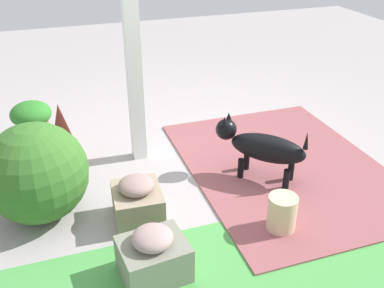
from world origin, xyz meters
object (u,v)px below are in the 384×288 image
at_px(porch_pillar, 132,43).
at_px(round_shrub, 37,173).
at_px(terracotta_pot_spiky, 63,135).
at_px(stone_planter_far, 154,256).
at_px(ceramic_urn, 282,214).
at_px(terracotta_pot_broad, 32,121).
at_px(stone_planter_mid, 137,201).
at_px(dog, 261,146).

height_order(porch_pillar, round_shrub, porch_pillar).
distance_m(round_shrub, terracotta_pot_spiky, 0.84).
distance_m(stone_planter_far, ceramic_urn, 1.07).
relative_size(terracotta_pot_broad, ceramic_urn, 1.56).
distance_m(stone_planter_mid, terracotta_pot_broad, 1.76).
distance_m(porch_pillar, terracotta_pot_spiky, 1.13).
xyz_separation_m(porch_pillar, terracotta_pot_broad, (0.99, -0.61, -0.90)).
bearing_deg(terracotta_pot_spiky, stone_planter_mid, 113.74).
distance_m(porch_pillar, terracotta_pot_broad, 1.46).
bearing_deg(terracotta_pot_spiky, ceramic_urn, 133.53).
distance_m(stone_planter_mid, round_shrub, 0.81).
height_order(stone_planter_far, dog, dog).
bearing_deg(terracotta_pot_spiky, porch_pillar, 170.49).
bearing_deg(terracotta_pot_broad, porch_pillar, 148.46).
bearing_deg(stone_planter_mid, terracotta_pot_spiky, -66.26).
bearing_deg(ceramic_urn, dog, -103.15).
bearing_deg(round_shrub, dog, 177.84).
bearing_deg(stone_planter_far, ceramic_urn, -171.95).
bearing_deg(round_shrub, stone_planter_far, 126.44).
xyz_separation_m(terracotta_pot_spiky, dog, (-1.68, 0.87, 0.04)).
relative_size(stone_planter_far, round_shrub, 0.59).
bearing_deg(terracotta_pot_spiky, round_shrub, 73.46).
relative_size(porch_pillar, terracotta_pot_spiky, 3.72).
xyz_separation_m(stone_planter_mid, stone_planter_far, (0.03, 0.64, -0.00)).
relative_size(stone_planter_mid, terracotta_pot_spiky, 0.72).
distance_m(terracotta_pot_spiky, dog, 1.89).
relative_size(terracotta_pot_spiky, terracotta_pot_broad, 1.31).
height_order(porch_pillar, dog, porch_pillar).
height_order(terracotta_pot_broad, dog, dog).
height_order(terracotta_pot_spiky, terracotta_pot_broad, terracotta_pot_spiky).
relative_size(stone_planter_mid, ceramic_urn, 1.48).
bearing_deg(terracotta_pot_spiky, terracotta_pot_broad, -60.50).
xyz_separation_m(stone_planter_far, ceramic_urn, (-1.05, -0.15, -0.02)).
height_order(round_shrub, terracotta_pot_spiky, round_shrub).
distance_m(stone_planter_mid, dog, 1.22).
bearing_deg(round_shrub, stone_planter_mid, 157.43).
bearing_deg(stone_planter_far, dog, -144.71).
relative_size(terracotta_pot_spiky, ceramic_urn, 2.05).
height_order(dog, ceramic_urn, dog).
bearing_deg(stone_planter_mid, round_shrub, -22.57).
xyz_separation_m(stone_planter_mid, round_shrub, (0.72, -0.30, 0.23)).
distance_m(stone_planter_far, terracotta_pot_broad, 2.34).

